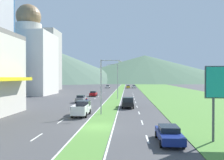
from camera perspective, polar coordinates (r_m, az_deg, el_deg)
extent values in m
plane|color=#424244|center=(26.40, -3.54, -11.49)|extent=(600.00, 600.00, 0.00)
cube|color=#518438|center=(85.84, 1.62, -3.02)|extent=(3.20, 240.00, 0.06)
cube|color=#518438|center=(87.49, 15.24, -2.97)|extent=(24.00, 240.00, 0.06)
cube|color=silver|center=(23.29, -17.96, -13.16)|extent=(0.16, 2.80, 0.01)
cube|color=silver|center=(30.41, -12.49, -9.87)|extent=(0.16, 2.80, 0.01)
cube|color=silver|center=(37.76, -9.17, -7.79)|extent=(0.16, 2.80, 0.01)
cube|color=silver|center=(45.22, -6.96, -6.38)|extent=(0.16, 2.80, 0.01)
cube|color=silver|center=(52.76, -5.39, -5.37)|extent=(0.16, 2.80, 0.01)
cube|color=silver|center=(60.33, -4.21, -4.61)|extent=(0.16, 2.80, 0.01)
cube|color=silver|center=(67.93, -3.30, -4.01)|extent=(0.16, 2.80, 0.01)
cube|color=silver|center=(75.55, -2.57, -3.54)|extent=(0.16, 2.80, 0.01)
cube|color=silver|center=(83.19, -1.98, -3.15)|extent=(0.16, 2.80, 0.01)
cube|color=silver|center=(21.79, 8.67, -14.11)|extent=(0.16, 2.80, 0.01)
cube|color=silver|center=(29.28, 7.38, -10.27)|extent=(0.16, 2.80, 0.01)
cube|color=silver|center=(36.85, 6.63, -8.00)|extent=(0.16, 2.80, 0.01)
cube|color=silver|center=(44.47, 6.15, -6.50)|extent=(0.16, 2.80, 0.01)
cube|color=silver|center=(52.11, 5.80, -5.45)|extent=(0.16, 2.80, 0.01)
cube|color=silver|center=(59.77, 5.55, -4.66)|extent=(0.16, 2.80, 0.01)
cube|color=silver|center=(67.43, 5.35, -4.05)|extent=(0.16, 2.80, 0.01)
cube|color=silver|center=(75.10, 5.20, -3.57)|extent=(0.16, 2.80, 0.01)
cube|color=silver|center=(82.78, 5.07, -3.17)|extent=(0.16, 2.80, 0.01)
cube|color=silver|center=(85.92, 0.45, -3.03)|extent=(0.16, 240.00, 0.01)
cube|color=silver|center=(85.79, 2.79, -3.03)|extent=(0.16, 240.00, 0.01)
cube|color=silver|center=(79.37, -19.70, 3.68)|extent=(14.92, 14.92, 19.54)
cylinder|color=beige|center=(80.77, -19.73, 11.73)|extent=(8.16, 8.16, 3.11)
sphere|color=olive|center=(81.61, -19.74, 14.41)|extent=(7.77, 7.77, 7.77)
cube|color=#B7B2A8|center=(105.41, -16.31, 4.64)|extent=(12.34, 12.34, 25.78)
cone|color=#516B56|center=(267.84, -16.23, 3.73)|extent=(196.87, 196.87, 39.86)
cone|color=#47664C|center=(301.29, 8.03, 2.82)|extent=(238.64, 238.64, 33.65)
cylinder|color=#99999E|center=(34.49, -2.70, -1.76)|extent=(0.18, 0.18, 8.20)
cylinder|color=#99999E|center=(34.28, -0.35, 4.84)|extent=(2.87, 0.37, 0.10)
ellipsoid|color=silver|center=(34.06, 2.04, 4.52)|extent=(0.56, 0.28, 0.20)
cylinder|color=#99999E|center=(59.70, 1.40, -0.32)|extent=(0.18, 0.18, 9.05)
cylinder|color=#99999E|center=(59.90, 0.15, 3.88)|extent=(2.63, 0.18, 0.10)
ellipsoid|color=silver|center=(60.02, -1.11, 3.68)|extent=(0.56, 0.28, 0.20)
cylinder|color=#4C4C51|center=(22.01, 23.56, -8.90)|extent=(0.20, 0.20, 3.85)
cube|color=silver|center=(120.22, -1.05, -1.66)|extent=(1.77, 4.64, 0.65)
cube|color=black|center=(120.01, -1.05, -1.39)|extent=(1.52, 2.04, 0.49)
cylinder|color=black|center=(121.74, -1.39, -1.79)|extent=(0.22, 0.64, 0.64)
cylinder|color=black|center=(121.60, -0.59, -1.79)|extent=(0.22, 0.64, 0.64)
cylinder|color=black|center=(118.88, -1.51, -1.85)|extent=(0.22, 0.64, 0.64)
cylinder|color=black|center=(118.73, -0.70, -1.85)|extent=(0.22, 0.64, 0.64)
cube|color=maroon|center=(68.32, -4.58, -3.43)|extent=(1.81, 4.45, 0.71)
cube|color=black|center=(68.10, -4.60, -2.93)|extent=(1.56, 1.96, 0.51)
cylinder|color=black|center=(69.83, -5.12, -3.63)|extent=(0.22, 0.64, 0.64)
cylinder|color=black|center=(69.58, -3.70, -3.64)|extent=(0.22, 0.64, 0.64)
cylinder|color=black|center=(67.12, -5.49, -3.80)|extent=(0.22, 0.64, 0.64)
cylinder|color=black|center=(66.86, -4.01, -3.82)|extent=(0.22, 0.64, 0.64)
cube|color=silver|center=(120.95, 5.42, -1.63)|extent=(1.79, 4.34, 0.76)
cube|color=black|center=(121.10, 5.42, -1.35)|extent=(1.54, 1.91, 0.42)
cylinder|color=black|center=(119.65, 5.85, -1.83)|extent=(0.22, 0.64, 0.64)
cylinder|color=black|center=(119.60, 5.03, -1.83)|extent=(0.22, 0.64, 0.64)
cylinder|color=black|center=(122.33, 5.81, -1.78)|extent=(0.22, 0.64, 0.64)
cylinder|color=black|center=(122.29, 5.00, -1.78)|extent=(0.22, 0.64, 0.64)
cube|color=slate|center=(52.10, -7.62, -4.68)|extent=(1.77, 4.19, 0.77)
cube|color=black|center=(51.88, -7.66, -3.99)|extent=(1.53, 1.84, 0.52)
cylinder|color=black|center=(53.57, -8.24, -4.94)|extent=(0.22, 0.64, 0.64)
cylinder|color=black|center=(53.24, -6.44, -4.98)|extent=(0.22, 0.64, 0.64)
cylinder|color=black|center=(51.05, -8.85, -5.22)|extent=(0.22, 0.64, 0.64)
cylinder|color=black|center=(50.70, -6.96, -5.26)|extent=(0.22, 0.64, 0.64)
cube|color=navy|center=(20.87, 13.79, -12.99)|extent=(1.83, 4.68, 0.64)
cube|color=black|center=(20.92, 13.71, -11.43)|extent=(1.57, 2.06, 0.44)
cylinder|color=black|center=(19.74, 17.14, -14.76)|extent=(0.22, 0.64, 0.64)
cylinder|color=black|center=(19.43, 11.91, -15.00)|extent=(0.22, 0.64, 0.64)
cylinder|color=black|center=(22.49, 15.39, -12.83)|extent=(0.22, 0.64, 0.64)
cylinder|color=black|center=(22.21, 10.83, -12.99)|extent=(0.22, 0.64, 0.64)
cube|color=yellow|center=(118.39, 3.97, -1.70)|extent=(1.80, 4.57, 0.64)
cube|color=black|center=(118.55, 3.97, -1.42)|extent=(1.54, 2.01, 0.51)
cylinder|color=black|center=(116.99, 4.39, -1.89)|extent=(0.22, 0.64, 0.64)
cylinder|color=black|center=(116.99, 3.55, -1.89)|extent=(0.22, 0.64, 0.64)
cylinder|color=black|center=(119.82, 4.38, -1.83)|extent=(0.22, 0.64, 0.64)
cylinder|color=black|center=(119.82, 3.55, -1.83)|extent=(0.22, 0.64, 0.64)
cube|color=black|center=(43.04, 3.90, -5.68)|extent=(2.00, 5.40, 0.80)
cube|color=black|center=(41.37, 3.90, -4.82)|extent=(1.84, 2.00, 0.80)
cube|color=black|center=(44.09, 5.12, -4.72)|extent=(0.10, 3.20, 0.44)
cube|color=black|center=(44.08, 2.67, -4.71)|extent=(0.10, 3.20, 0.44)
cube|color=black|center=(45.62, 3.89, -4.53)|extent=(1.84, 0.10, 0.44)
cylinder|color=black|center=(41.49, 5.23, -6.47)|extent=(0.26, 0.80, 0.80)
cylinder|color=black|center=(41.49, 2.57, -6.47)|extent=(0.26, 0.80, 0.80)
cylinder|color=black|center=(44.71, 5.13, -5.96)|extent=(0.26, 0.80, 0.80)
cylinder|color=black|center=(44.71, 2.66, -5.95)|extent=(0.26, 0.80, 0.80)
cube|color=silver|center=(34.13, -7.52, -7.35)|extent=(2.00, 5.40, 0.80)
cube|color=black|center=(35.59, -7.01, -5.72)|extent=(1.84, 2.00, 0.80)
cube|color=silver|center=(33.18, -9.50, -6.50)|extent=(0.10, 3.20, 0.44)
cube|color=silver|center=(32.80, -6.28, -6.58)|extent=(0.10, 3.20, 0.44)
cube|color=silver|center=(31.48, -8.48, -6.89)|extent=(1.84, 0.10, 0.44)
cylinder|color=black|center=(35.95, -8.52, -7.59)|extent=(0.26, 0.80, 0.80)
cylinder|color=black|center=(35.59, -5.47, -7.67)|extent=(0.26, 0.80, 0.80)
cylinder|color=black|center=(32.83, -9.74, -8.38)|extent=(0.26, 0.80, 0.80)
cylinder|color=black|center=(32.44, -6.41, -8.49)|extent=(0.26, 0.80, 0.80)
cylinder|color=black|center=(43.44, -6.07, -6.28)|extent=(0.10, 0.60, 0.60)
cylinder|color=black|center=(42.08, -6.40, -6.51)|extent=(0.12, 0.60, 0.60)
cube|color=maroon|center=(42.74, -6.24, -6.16)|extent=(0.20, 1.12, 0.25)
ellipsoid|color=maroon|center=(42.89, -6.19, -5.66)|extent=(0.24, 0.44, 0.24)
cube|color=navy|center=(42.56, -6.26, -5.21)|extent=(0.36, 0.28, 0.70)
sphere|color=red|center=(42.56, -6.25, -4.57)|extent=(0.26, 0.26, 0.26)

